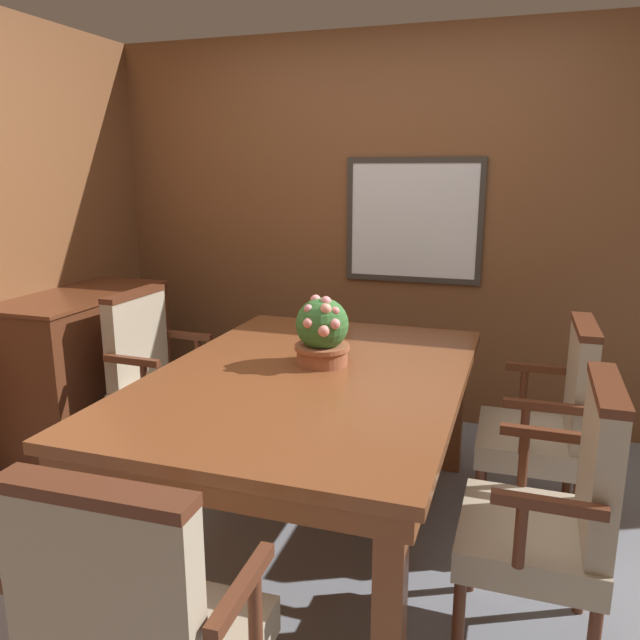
# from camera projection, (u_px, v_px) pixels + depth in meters

# --- Properties ---
(ground_plane) EXTENTS (14.00, 14.00, 0.00)m
(ground_plane) POSITION_uv_depth(u_px,v_px,m) (291.00, 547.00, 2.74)
(ground_plane) COLOR gray
(wall_back) EXTENTS (7.20, 0.08, 2.45)m
(wall_back) POSITION_uv_depth(u_px,v_px,m) (382.00, 232.00, 4.01)
(wall_back) COLOR brown
(wall_back) RESTS_ON ground_plane
(dining_table) EXTENTS (1.29, 1.89, 0.77)m
(dining_table) POSITION_uv_depth(u_px,v_px,m) (309.00, 393.00, 2.69)
(dining_table) COLOR brown
(dining_table) RESTS_ON ground_plane
(chair_right_far) EXTENTS (0.47, 0.56, 0.98)m
(chair_right_far) POSITION_uv_depth(u_px,v_px,m) (549.00, 419.00, 2.80)
(chair_right_far) COLOR #562B19
(chair_right_far) RESTS_ON ground_plane
(chair_left_far) EXTENTS (0.48, 0.57, 0.98)m
(chair_left_far) POSITION_uv_depth(u_px,v_px,m) (156.00, 373.00, 3.43)
(chair_left_far) COLOR #562B19
(chair_left_far) RESTS_ON ground_plane
(chair_right_near) EXTENTS (0.47, 0.56, 0.98)m
(chair_right_near) POSITION_uv_depth(u_px,v_px,m) (556.00, 509.00, 2.05)
(chair_right_near) COLOR #562B19
(chair_right_near) RESTS_ON ground_plane
(chair_head_near) EXTENTS (0.56, 0.48, 0.98)m
(chair_head_near) POSITION_uv_depth(u_px,v_px,m) (138.00, 633.00, 1.50)
(chair_head_near) COLOR #562B19
(chair_head_near) RESTS_ON ground_plane
(potted_plant) EXTENTS (0.25, 0.25, 0.32)m
(potted_plant) POSITION_uv_depth(u_px,v_px,m) (322.00, 332.00, 2.76)
(potted_plant) COLOR #9E5638
(potted_plant) RESTS_ON dining_table
(sideboard_cabinet) EXTENTS (0.54, 1.09, 0.91)m
(sideboard_cabinet) POSITION_uv_depth(u_px,v_px,m) (86.00, 368.00, 3.73)
(sideboard_cabinet) COLOR #512816
(sideboard_cabinet) RESTS_ON ground_plane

